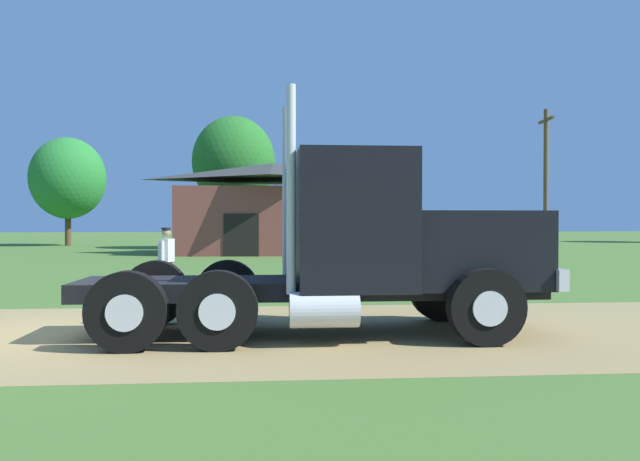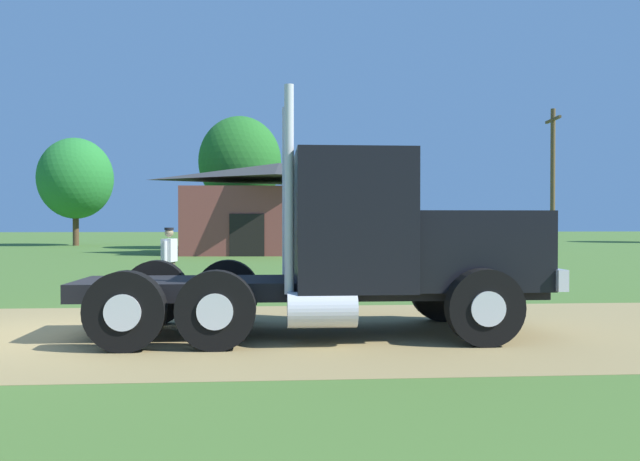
# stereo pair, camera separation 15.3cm
# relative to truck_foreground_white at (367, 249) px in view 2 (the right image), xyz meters

# --- Properties ---
(ground_plane) EXTENTS (200.00, 200.00, 0.00)m
(ground_plane) POSITION_rel_truck_foreground_white_xyz_m (-5.20, 0.22, -1.37)
(ground_plane) COLOR #466B2B
(dirt_track) EXTENTS (120.00, 6.42, 0.01)m
(dirt_track) POSITION_rel_truck_foreground_white_xyz_m (-5.20, 0.22, -1.37)
(dirt_track) COLOR #957F4E
(dirt_track) RESTS_ON ground_plane
(truck_foreground_white) EXTENTS (7.41, 2.77, 3.79)m
(truck_foreground_white) POSITION_rel_truck_foreground_white_xyz_m (0.00, 0.00, 0.00)
(truck_foreground_white) COLOR black
(truck_foreground_white) RESTS_ON ground_plane
(visitor_far_side) EXTENTS (0.35, 0.65, 1.66)m
(visitor_far_side) POSITION_rel_truck_foreground_white_xyz_m (-4.09, 5.92, -0.47)
(visitor_far_side) COLOR silver
(visitor_far_side) RESTS_ON ground_plane
(shed_building) EXTENTS (10.94, 7.07, 5.09)m
(shed_building) POSITION_rel_truck_foreground_white_xyz_m (-1.21, 26.04, 1.08)
(shed_building) COLOR brown
(shed_building) RESTS_ON ground_plane
(utility_pole_near) EXTENTS (0.33, 2.20, 8.06)m
(utility_pole_near) POSITION_rel_truck_foreground_white_xyz_m (13.96, 24.47, 2.91)
(utility_pole_near) COLOR brown
(utility_pole_near) RESTS_ON ground_plane
(tree_left) EXTENTS (5.47, 5.47, 8.02)m
(tree_left) POSITION_rel_truck_foreground_white_xyz_m (-16.24, 38.81, 3.63)
(tree_left) COLOR #513823
(tree_left) RESTS_ON ground_plane
(tree_mid) EXTENTS (5.44, 5.44, 8.74)m
(tree_mid) POSITION_rel_truck_foreground_white_xyz_m (-3.73, 32.55, 4.36)
(tree_mid) COLOR #513823
(tree_mid) RESTS_ON ground_plane
(tree_right) EXTENTS (3.47, 3.47, 7.03)m
(tree_right) POSITION_rel_truck_foreground_white_xyz_m (5.40, 38.83, 3.70)
(tree_right) COLOR #513823
(tree_right) RESTS_ON ground_plane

